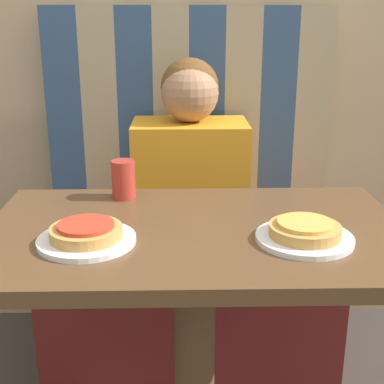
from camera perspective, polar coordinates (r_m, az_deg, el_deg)
The scene contains 9 objects.
booth_seat at distance 1.99m, azimuth -0.20°, elevation -10.69°, with size 1.01×0.49×0.48m.
booth_backrest at distance 1.97m, azimuth -0.33°, elevation 8.20°, with size 1.01×0.09×0.76m.
dining_table at distance 1.27m, azimuth 0.31°, elevation -8.69°, with size 0.96×0.58×0.74m.
person at distance 1.80m, azimuth -0.22°, elevation 3.91°, with size 0.38×0.24×0.60m.
plate_left at distance 1.16m, azimuth -11.16°, elevation -5.06°, with size 0.21×0.21×0.01m.
plate_right at distance 1.18m, azimuth 11.90°, elevation -4.85°, with size 0.21×0.21×0.01m.
pizza_left at distance 1.15m, azimuth -11.23°, elevation -4.11°, with size 0.15×0.15×0.03m.
pizza_right at distance 1.17m, azimuth 11.96°, elevation -3.90°, with size 0.15×0.15×0.03m.
drinking_cup at distance 1.41m, azimuth -7.32°, elevation 1.33°, with size 0.06×0.06×0.10m.
Camera 1 is at (-0.03, -1.13, 1.20)m, focal length 50.00 mm.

